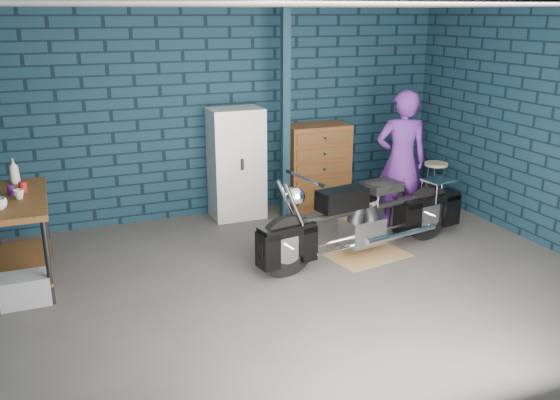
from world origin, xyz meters
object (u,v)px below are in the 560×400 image
at_px(person, 401,161).
at_px(locker, 237,164).
at_px(shop_stool, 435,183).
at_px(storage_bin, 26,289).
at_px(motorcycle, 367,211).
at_px(workbench, 20,240).
at_px(tool_chest, 317,166).

height_order(person, locker, person).
distance_m(locker, shop_stool, 2.89).
distance_m(storage_bin, shop_stool, 5.56).
bearing_deg(motorcycle, workbench, 159.76).
height_order(motorcycle, locker, locker).
bearing_deg(motorcycle, tool_chest, 73.35).
bearing_deg(workbench, locker, 23.32).
height_order(workbench, locker, locker).
relative_size(motorcycle, locker, 1.61).
bearing_deg(locker, shop_stool, -9.89).
xyz_separation_m(locker, shop_stool, (2.81, -0.49, -0.43)).
distance_m(workbench, motorcycle, 3.66).
height_order(person, storage_bin, person).
bearing_deg(locker, motorcycle, -62.08).
height_order(locker, shop_stool, locker).
bearing_deg(tool_chest, workbench, -163.34).
relative_size(person, locker, 1.20).
relative_size(person, shop_stool, 2.93).
relative_size(workbench, shop_stool, 2.33).
xyz_separation_m(locker, tool_chest, (1.17, 0.00, -0.15)).
distance_m(person, shop_stool, 1.37).
xyz_separation_m(workbench, motorcycle, (3.60, -0.66, 0.07)).
xyz_separation_m(tool_chest, shop_stool, (1.64, -0.49, -0.29)).
distance_m(workbench, shop_stool, 5.50).
relative_size(storage_bin, tool_chest, 0.38).
xyz_separation_m(workbench, storage_bin, (0.02, -0.50, -0.32)).
relative_size(storage_bin, shop_stool, 0.75).
distance_m(motorcycle, tool_chest, 1.81).
distance_m(workbench, storage_bin, 0.59).
bearing_deg(locker, person, -33.37).
relative_size(workbench, person, 0.80).
height_order(workbench, motorcycle, motorcycle).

